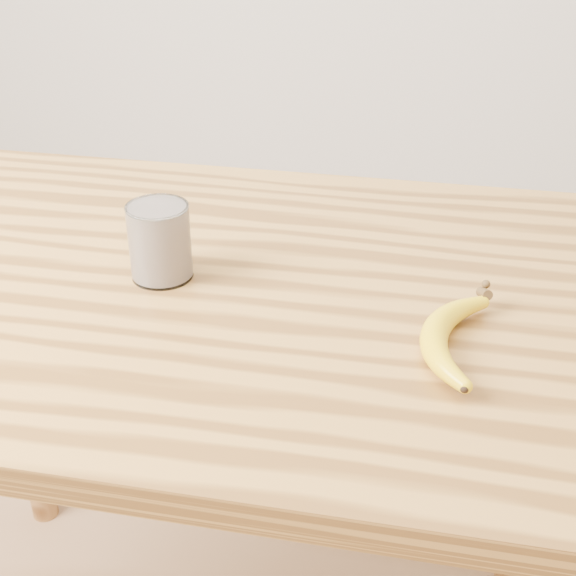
# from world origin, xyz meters

# --- Properties ---
(table) EXTENTS (1.20, 0.80, 0.90)m
(table) POSITION_xyz_m (0.00, 0.00, 0.77)
(table) COLOR #A27132
(table) RESTS_ON ground
(smoothie_glass) EXTENTS (0.08, 0.08, 0.11)m
(smoothie_glass) POSITION_xyz_m (-0.05, -0.01, 0.95)
(smoothie_glass) COLOR white
(smoothie_glass) RESTS_ON table
(banana) EXTENTS (0.13, 0.28, 0.03)m
(banana) POSITION_xyz_m (0.32, -0.11, 0.92)
(banana) COLOR #E3B90F
(banana) RESTS_ON table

